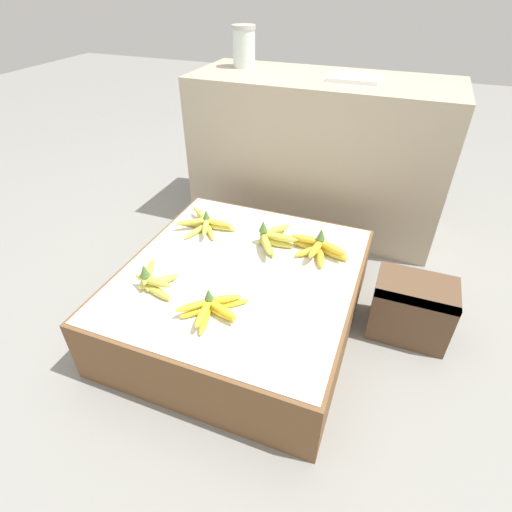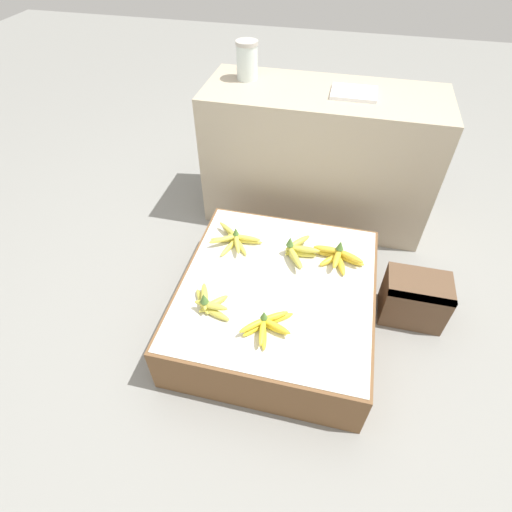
{
  "view_description": "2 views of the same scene",
  "coord_description": "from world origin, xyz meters",
  "px_view_note": "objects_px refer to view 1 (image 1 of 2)",
  "views": [
    {
      "loc": [
        0.5,
        -1.12,
        1.24
      ],
      "look_at": [
        0.04,
        0.07,
        0.3
      ],
      "focal_mm": 28.0,
      "sensor_mm": 36.0,
      "label": 1
    },
    {
      "loc": [
        0.18,
        -1.22,
        1.67
      ],
      "look_at": [
        -0.11,
        0.02,
        0.41
      ],
      "focal_mm": 28.0,
      "sensor_mm": 36.0,
      "label": 2
    }
  ],
  "objects_px": {
    "wooden_crate": "(411,309)",
    "banana_bunch_middle_midleft": "(272,238)",
    "glass_jar": "(244,46)",
    "banana_bunch_front_left": "(152,280)",
    "banana_bunch_middle_midright": "(318,248)",
    "banana_bunch_middle_left": "(205,223)",
    "foam_tray_white": "(354,78)",
    "banana_bunch_front_midleft": "(212,308)"
  },
  "relations": [
    {
      "from": "wooden_crate",
      "to": "banana_bunch_middle_midleft",
      "type": "distance_m",
      "value": 0.63
    },
    {
      "from": "glass_jar",
      "to": "banana_bunch_middle_midleft",
      "type": "bearing_deg",
      "value": -60.76
    },
    {
      "from": "banana_bunch_front_left",
      "to": "banana_bunch_middle_midright",
      "type": "xyz_separation_m",
      "value": [
        0.52,
        0.42,
        0.0
      ]
    },
    {
      "from": "wooden_crate",
      "to": "banana_bunch_front_left",
      "type": "height_order",
      "value": "banana_bunch_front_left"
    },
    {
      "from": "banana_bunch_middle_left",
      "to": "foam_tray_white",
      "type": "xyz_separation_m",
      "value": [
        0.48,
        0.71,
        0.51
      ]
    },
    {
      "from": "wooden_crate",
      "to": "glass_jar",
      "type": "distance_m",
      "value": 1.55
    },
    {
      "from": "foam_tray_white",
      "to": "banana_bunch_front_left",
      "type": "bearing_deg",
      "value": -112.34
    },
    {
      "from": "banana_bunch_front_left",
      "to": "banana_bunch_middle_left",
      "type": "bearing_deg",
      "value": 90.68
    },
    {
      "from": "banana_bunch_front_midleft",
      "to": "banana_bunch_front_left",
      "type": "bearing_deg",
      "value": 169.17
    },
    {
      "from": "banana_bunch_middle_left",
      "to": "banana_bunch_middle_midright",
      "type": "relative_size",
      "value": 1.05
    },
    {
      "from": "banana_bunch_middle_midleft",
      "to": "glass_jar",
      "type": "relative_size",
      "value": 1.28
    },
    {
      "from": "banana_bunch_middle_left",
      "to": "banana_bunch_front_left",
      "type": "bearing_deg",
      "value": -89.32
    },
    {
      "from": "wooden_crate",
      "to": "banana_bunch_middle_midleft",
      "type": "xyz_separation_m",
      "value": [
        -0.6,
        0.02,
        0.18
      ]
    },
    {
      "from": "banana_bunch_front_left",
      "to": "banana_bunch_front_midleft",
      "type": "xyz_separation_m",
      "value": [
        0.27,
        -0.05,
        -0.0
      ]
    },
    {
      "from": "banana_bunch_front_left",
      "to": "banana_bunch_front_midleft",
      "type": "bearing_deg",
      "value": -10.83
    },
    {
      "from": "banana_bunch_middle_midright",
      "to": "banana_bunch_middle_midleft",
      "type": "bearing_deg",
      "value": -178.47
    },
    {
      "from": "banana_bunch_middle_midright",
      "to": "wooden_crate",
      "type": "bearing_deg",
      "value": -3.82
    },
    {
      "from": "banana_bunch_front_midleft",
      "to": "banana_bunch_middle_left",
      "type": "bearing_deg",
      "value": 119.53
    },
    {
      "from": "banana_bunch_front_left",
      "to": "wooden_crate",
      "type": "bearing_deg",
      "value": 23.01
    },
    {
      "from": "banana_bunch_front_midleft",
      "to": "banana_bunch_middle_midleft",
      "type": "height_order",
      "value": "banana_bunch_middle_midleft"
    },
    {
      "from": "banana_bunch_middle_left",
      "to": "wooden_crate",
      "type": "bearing_deg",
      "value": -2.54
    },
    {
      "from": "banana_bunch_middle_midleft",
      "to": "banana_bunch_middle_midright",
      "type": "bearing_deg",
      "value": 1.53
    },
    {
      "from": "wooden_crate",
      "to": "banana_bunch_middle_left",
      "type": "xyz_separation_m",
      "value": [
        -0.93,
        0.04,
        0.17
      ]
    },
    {
      "from": "banana_bunch_middle_left",
      "to": "banana_bunch_middle_midleft",
      "type": "height_order",
      "value": "banana_bunch_middle_midleft"
    },
    {
      "from": "banana_bunch_middle_left",
      "to": "glass_jar",
      "type": "height_order",
      "value": "glass_jar"
    },
    {
      "from": "banana_bunch_middle_left",
      "to": "glass_jar",
      "type": "relative_size",
      "value": 1.37
    },
    {
      "from": "banana_bunch_middle_midright",
      "to": "banana_bunch_middle_left",
      "type": "bearing_deg",
      "value": 178.45
    },
    {
      "from": "wooden_crate",
      "to": "banana_bunch_middle_midright",
      "type": "xyz_separation_m",
      "value": [
        -0.41,
        0.03,
        0.18
      ]
    },
    {
      "from": "foam_tray_white",
      "to": "banana_bunch_middle_left",
      "type": "bearing_deg",
      "value": -123.83
    },
    {
      "from": "banana_bunch_front_left",
      "to": "banana_bunch_middle_midright",
      "type": "relative_size",
      "value": 0.8
    },
    {
      "from": "banana_bunch_middle_left",
      "to": "foam_tray_white",
      "type": "height_order",
      "value": "foam_tray_white"
    },
    {
      "from": "banana_bunch_front_left",
      "to": "banana_bunch_front_midleft",
      "type": "relative_size",
      "value": 0.94
    },
    {
      "from": "banana_bunch_middle_left",
      "to": "banana_bunch_middle_midright",
      "type": "bearing_deg",
      "value": -1.55
    },
    {
      "from": "banana_bunch_middle_midleft",
      "to": "foam_tray_white",
      "type": "relative_size",
      "value": 1.06
    },
    {
      "from": "banana_bunch_front_midleft",
      "to": "banana_bunch_middle_midright",
      "type": "bearing_deg",
      "value": 62.05
    },
    {
      "from": "glass_jar",
      "to": "wooden_crate",
      "type": "bearing_deg",
      "value": -38.08
    },
    {
      "from": "wooden_crate",
      "to": "foam_tray_white",
      "type": "distance_m",
      "value": 1.11
    },
    {
      "from": "banana_bunch_front_midleft",
      "to": "banana_bunch_middle_left",
      "type": "xyz_separation_m",
      "value": [
        -0.28,
        0.49,
        -0.0
      ]
    },
    {
      "from": "banana_bunch_middle_midleft",
      "to": "banana_bunch_middle_midright",
      "type": "xyz_separation_m",
      "value": [
        0.2,
        0.01,
        -0.0
      ]
    },
    {
      "from": "banana_bunch_middle_midleft",
      "to": "glass_jar",
      "type": "xyz_separation_m",
      "value": [
        -0.45,
        0.8,
        0.59
      ]
    },
    {
      "from": "wooden_crate",
      "to": "banana_bunch_middle_midright",
      "type": "distance_m",
      "value": 0.44
    },
    {
      "from": "banana_bunch_middle_left",
      "to": "foam_tray_white",
      "type": "relative_size",
      "value": 1.14
    }
  ]
}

